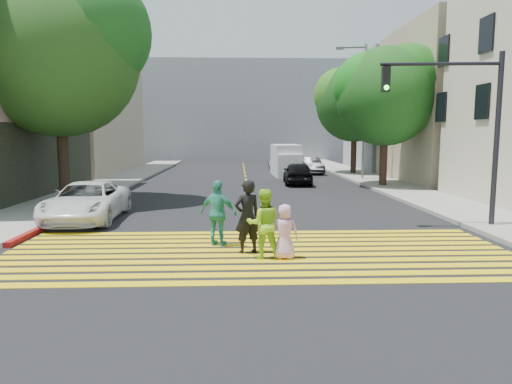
{
  "coord_description": "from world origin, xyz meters",
  "views": [
    {
      "loc": [
        -0.52,
        -10.46,
        3.09
      ],
      "look_at": [
        0.0,
        3.0,
        1.4
      ],
      "focal_mm": 32.0,
      "sensor_mm": 36.0,
      "label": 1
    }
  ],
  "objects": [
    {
      "name": "building_left_tan",
      "position": [
        -16.0,
        28.0,
        5.0
      ],
      "size": [
        12.0,
        16.0,
        10.0
      ],
      "primitive_type": "cube",
      "color": "tan",
      "rests_on": "ground"
    },
    {
      "name": "building_right_tan",
      "position": [
        15.0,
        19.0,
        5.0
      ],
      "size": [
        10.0,
        10.0,
        10.0
      ],
      "primitive_type": "cube",
      "color": "tan",
      "rests_on": "ground"
    },
    {
      "name": "dark_car_parked",
      "position": [
        5.24,
        25.73,
        0.66
      ],
      "size": [
        1.72,
        4.11,
        1.32
      ],
      "primitive_type": "imported",
      "rotation": [
        0.0,
        0.0,
        0.08
      ],
      "color": "black",
      "rests_on": "ground"
    },
    {
      "name": "street_lamp",
      "position": [
        7.69,
        20.04,
        5.16
      ],
      "size": [
        2.04,
        0.44,
        9.0
      ],
      "rotation": [
        0.0,
        0.0,
        -0.12
      ],
      "color": "gray",
      "rests_on": "ground"
    },
    {
      "name": "curb_red",
      "position": [
        -6.9,
        6.0,
        0.08
      ],
      "size": [
        0.2,
        8.0,
        0.16
      ],
      "primitive_type": "cube",
      "color": "maroon",
      "rests_on": "ground"
    },
    {
      "name": "traffic_signal",
      "position": [
        6.81,
        4.18,
        3.71
      ],
      "size": [
        3.9,
        0.53,
        5.72
      ],
      "rotation": [
        0.0,
        0.0,
        -0.08
      ],
      "color": "black",
      "rests_on": "ground"
    },
    {
      "name": "tree_left",
      "position": [
        -8.37,
        10.62,
        6.93
      ],
      "size": [
        8.99,
        8.6,
        10.28
      ],
      "rotation": [
        0.0,
        0.0,
        -0.24
      ],
      "color": "black",
      "rests_on": "ground"
    },
    {
      "name": "lane_line",
      "position": [
        0.0,
        22.5,
        0.01
      ],
      "size": [
        0.12,
        34.4,
        0.01
      ],
      "color": "yellow",
      "rests_on": "ground"
    },
    {
      "name": "crosswalk",
      "position": [
        0.0,
        1.28,
        0.01
      ],
      "size": [
        13.4,
        5.3,
        0.01
      ],
      "color": "yellow",
      "rests_on": "ground"
    },
    {
      "name": "ground",
      "position": [
        0.0,
        0.0,
        0.0
      ],
      "size": [
        120.0,
        120.0,
        0.0
      ],
      "primitive_type": "plane",
      "color": "black"
    },
    {
      "name": "pedestrian_woman",
      "position": [
        0.1,
        0.77,
        0.88
      ],
      "size": [
        0.89,
        0.72,
        1.76
      ],
      "primitive_type": "imported",
      "rotation": [
        0.0,
        0.0,
        3.21
      ],
      "color": "#9EE326",
      "rests_on": "ground"
    },
    {
      "name": "tree_right_far",
      "position": [
        8.56,
        24.84,
        5.86
      ],
      "size": [
        7.92,
        7.65,
        8.68
      ],
      "rotation": [
        0.0,
        0.0,
        -0.34
      ],
      "color": "#362014",
      "rests_on": "ground"
    },
    {
      "name": "white_sedan",
      "position": [
        -6.01,
        6.09,
        0.7
      ],
      "size": [
        2.47,
        5.09,
        1.39
      ],
      "primitive_type": "imported",
      "rotation": [
        0.0,
        0.0,
        0.03
      ],
      "color": "white",
      "rests_on": "ground"
    },
    {
      "name": "backdrop_block",
      "position": [
        0.0,
        48.0,
        6.0
      ],
      "size": [
        30.0,
        8.0,
        12.0
      ],
      "primitive_type": "cube",
      "color": "gray",
      "rests_on": "ground"
    },
    {
      "name": "dark_car_near",
      "position": [
        3.2,
        17.94,
        0.72
      ],
      "size": [
        1.92,
        4.29,
        1.43
      ],
      "primitive_type": "imported",
      "rotation": [
        0.0,
        0.0,
        3.09
      ],
      "color": "black",
      "rests_on": "ground"
    },
    {
      "name": "silver_car",
      "position": [
        3.27,
        29.94,
        0.6
      ],
      "size": [
        2.25,
        4.35,
        1.21
      ],
      "primitive_type": "imported",
      "rotation": [
        0.0,
        0.0,
        3.28
      ],
      "color": "#BDBDBD",
      "rests_on": "ground"
    },
    {
      "name": "sidewalk_right",
      "position": [
        8.5,
        15.0,
        0.07
      ],
      "size": [
        3.0,
        60.0,
        0.15
      ],
      "primitive_type": "cube",
      "color": "gray",
      "rests_on": "ground"
    },
    {
      "name": "tree_right_near",
      "position": [
        8.07,
        15.99,
        5.59
      ],
      "size": [
        7.46,
        7.18,
        8.26
      ],
      "rotation": [
        0.0,
        0.0,
        -0.32
      ],
      "color": "#462E26",
      "rests_on": "ground"
    },
    {
      "name": "building_right_grey",
      "position": [
        15.0,
        30.0,
        5.0
      ],
      "size": [
        10.0,
        10.0,
        10.0
      ],
      "primitive_type": "cube",
      "color": "gray",
      "rests_on": "ground"
    },
    {
      "name": "sidewalk_left",
      "position": [
        -8.5,
        22.0,
        0.07
      ],
      "size": [
        3.0,
        40.0,
        0.15
      ],
      "primitive_type": "cube",
      "color": "gray",
      "rests_on": "ground"
    },
    {
      "name": "pedestrian_man",
      "position": [
        -0.3,
        1.27,
        0.97
      ],
      "size": [
        0.83,
        0.69,
        1.94
      ],
      "primitive_type": "imported",
      "rotation": [
        0.0,
        0.0,
        3.52
      ],
      "color": "black",
      "rests_on": "ground"
    },
    {
      "name": "pedestrian_extra",
      "position": [
        -1.09,
        2.08,
        0.92
      ],
      "size": [
        1.17,
        0.81,
        1.84
      ],
      "primitive_type": "imported",
      "rotation": [
        0.0,
        0.0,
        2.77
      ],
      "color": "teal",
      "rests_on": "ground"
    },
    {
      "name": "pedestrian_child",
      "position": [
        0.63,
        0.65,
        0.69
      ],
      "size": [
        0.71,
        0.5,
        1.39
      ],
      "primitive_type": "imported",
      "rotation": [
        0.0,
        0.0,
        3.06
      ],
      "color": "#DCA0C8",
      "rests_on": "ground"
    },
    {
      "name": "white_van",
      "position": [
        3.11,
        24.09,
        1.11
      ],
      "size": [
        2.01,
        5.03,
        2.35
      ],
      "rotation": [
        0.0,
        0.0,
        0.03
      ],
      "color": "silver",
      "rests_on": "ground"
    }
  ]
}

